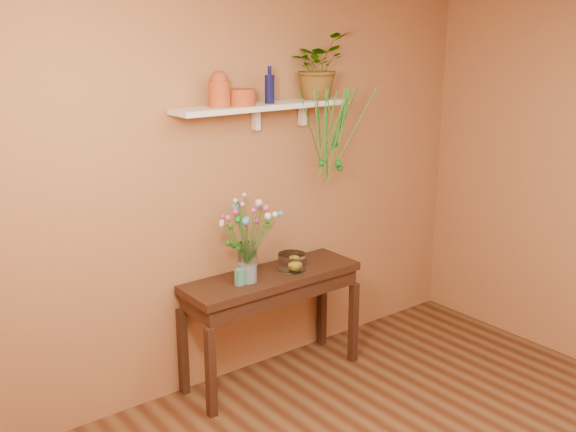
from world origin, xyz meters
The scene contains 13 objects.
room centered at (0.00, 0.00, 1.35)m, with size 4.04×4.04×2.70m.
sideboard centered at (0.03, 1.77, 0.67)m, with size 1.29×0.41×0.78m.
wall_shelf centered at (0.06, 1.87, 1.92)m, with size 1.30×0.24×0.19m.
terracotta_jug centered at (-0.30, 1.86, 2.05)m, with size 0.13×0.13×0.22m.
terracotta_pot centered at (-0.14, 1.85, 1.99)m, with size 0.17×0.17×0.11m, color #AB451D.
blue_bottle centered at (0.08, 1.84, 2.04)m, with size 0.08×0.08×0.24m.
spider_plant centered at (0.52, 1.90, 2.16)m, with size 0.40×0.35×0.45m, color #146B19.
plant_fronds centered at (0.56, 1.75, 1.65)m, with size 0.64×0.30×0.68m.
glass_vase centered at (-0.18, 1.75, 0.90)m, with size 0.13×0.13×0.27m.
bouquet centered at (-0.18, 1.75, 1.20)m, with size 0.44×0.41×0.46m.
glass_bowl centered at (0.19, 1.75, 0.84)m, with size 0.20×0.20×0.12m.
lemon centered at (0.19, 1.73, 0.82)m, with size 0.07×0.07×0.07m, color yellow.
carton centered at (-0.26, 1.73, 0.84)m, with size 0.06×0.04×0.11m, color teal.
Camera 1 is at (-2.53, -1.73, 2.41)m, focal length 41.77 mm.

